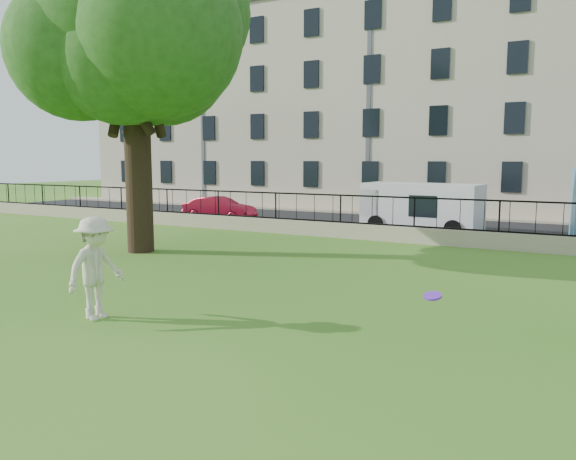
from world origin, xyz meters
The scene contains 11 objects.
ground centered at (0.00, 0.00, 0.00)m, with size 120.00×120.00×0.00m, color #326A19.
retaining_wall centered at (0.00, 12.00, 0.30)m, with size 50.00×0.40×0.60m, color tan.
iron_railing centered at (0.00, 12.00, 1.15)m, with size 50.00×0.05×1.13m.
street centered at (0.00, 16.70, 0.01)m, with size 60.00×9.00×0.01m, color black.
sidewalk centered at (0.00, 21.90, 0.06)m, with size 60.00×1.40×0.12m, color tan.
building_row centered at (0.00, 27.57, 6.92)m, with size 56.40×10.40×13.80m.
tree centered at (-7.67, 5.63, 7.42)m, with size 8.62×6.86×11.00m.
man centered at (-2.50, -0.89, 1.01)m, with size 1.31×0.75×2.03m, color beige.
frisbee centered at (4.00, -0.51, 1.17)m, with size 0.27×0.27×0.03m, color #6621BF.
red_sedan centered at (-10.69, 14.40, 0.61)m, with size 1.30×3.73×1.23m, color #B11531.
white_van centered at (-0.70, 15.40, 1.04)m, with size 4.96×1.93×2.08m, color silver.
Camera 1 is at (6.04, -8.45, 3.14)m, focal length 35.00 mm.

